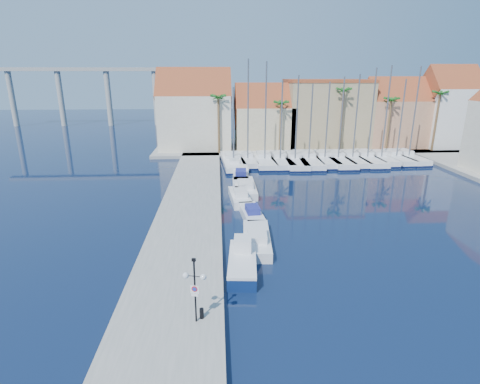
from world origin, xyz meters
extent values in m
plane|color=#081632|center=(0.00, 0.00, 0.00)|extent=(260.00, 260.00, 0.00)
cube|color=gray|center=(-9.00, 13.50, 0.25)|extent=(6.00, 77.00, 0.50)
cube|color=gray|center=(10.00, 48.00, 0.25)|extent=(54.00, 16.00, 0.50)
cylinder|color=black|center=(-7.47, -1.82, 2.33)|extent=(0.09, 0.09, 3.67)
cylinder|color=black|center=(-7.69, -1.76, 3.16)|extent=(0.46, 0.15, 0.05)
cylinder|color=black|center=(-7.25, -1.87, 3.16)|extent=(0.46, 0.15, 0.05)
sphere|color=white|center=(-7.92, -1.71, 3.16)|extent=(0.33, 0.33, 0.33)
sphere|color=white|center=(-7.03, -1.93, 3.16)|extent=(0.33, 0.33, 0.33)
cube|color=black|center=(-7.47, -1.82, 4.08)|extent=(0.22, 0.16, 0.15)
cube|color=white|center=(-7.49, -1.87, 2.43)|extent=(0.45, 0.14, 0.46)
cylinder|color=red|center=(-7.49, -1.89, 2.47)|extent=(0.31, 0.09, 0.31)
cylinder|color=#1933A5|center=(-7.49, -1.90, 2.47)|extent=(0.22, 0.06, 0.22)
cube|color=white|center=(-7.49, -1.87, 2.10)|extent=(0.36, 0.11, 0.13)
cylinder|color=black|center=(-7.19, -1.57, 0.79)|extent=(0.23, 0.23, 0.57)
cube|color=navy|center=(-4.66, 4.23, 0.42)|extent=(2.28, 5.66, 0.83)
cube|color=white|center=(-4.66, 4.23, 0.92)|extent=(2.28, 5.66, 0.18)
cube|color=white|center=(-4.57, 5.33, 1.43)|extent=(1.31, 1.57, 1.01)
cube|color=white|center=(-3.27, 8.25, 0.40)|extent=(2.48, 6.57, 0.80)
cube|color=white|center=(-3.31, 7.61, 1.10)|extent=(1.59, 2.35, 0.60)
cube|color=white|center=(-3.18, 13.84, 0.40)|extent=(2.13, 5.26, 0.80)
cube|color=navy|center=(-3.13, 13.33, 1.10)|extent=(1.32, 1.90, 0.60)
cube|color=white|center=(-3.98, 18.92, 0.40)|extent=(2.26, 5.87, 0.80)
cube|color=white|center=(-3.94, 18.34, 1.10)|extent=(1.43, 2.10, 0.60)
cube|color=white|center=(-3.19, 22.29, 0.40)|extent=(2.36, 7.32, 0.80)
cube|color=white|center=(-3.20, 21.56, 1.10)|extent=(1.65, 2.56, 0.60)
cube|color=white|center=(-3.33, 27.46, 0.40)|extent=(2.30, 6.09, 0.80)
cube|color=navy|center=(-3.37, 26.86, 1.10)|extent=(1.47, 2.18, 0.60)
cube|color=white|center=(-3.92, 33.52, 0.40)|extent=(2.26, 6.58, 0.80)
cube|color=white|center=(-3.94, 32.86, 1.10)|extent=(1.52, 2.32, 0.60)
cube|color=white|center=(-3.27, 38.05, 0.40)|extent=(2.54, 7.28, 0.80)
cube|color=white|center=(-3.29, 37.33, 1.10)|extent=(1.69, 2.57, 0.60)
cube|color=white|center=(-3.98, 35.13, 0.50)|extent=(3.73, 11.79, 1.00)
cube|color=#0B1438|center=(-3.98, 35.13, 0.18)|extent=(3.79, 11.86, 0.28)
cube|color=white|center=(-4.05, 36.29, 1.30)|extent=(2.33, 3.61, 0.60)
cylinder|color=slate|center=(-3.94, 34.55, 6.08)|extent=(0.20, 0.20, 10.15)
cube|color=white|center=(-1.83, 35.97, 0.50)|extent=(2.63, 8.71, 1.00)
cube|color=#0B1438|center=(-1.83, 35.97, 0.18)|extent=(2.69, 8.77, 0.28)
cube|color=white|center=(-1.87, 36.83, 1.30)|extent=(1.68, 2.65, 0.60)
cylinder|color=slate|center=(-1.81, 35.54, 7.94)|extent=(0.20, 0.20, 13.88)
cube|color=white|center=(0.67, 35.65, 0.50)|extent=(2.77, 10.35, 1.00)
cube|color=#0B1438|center=(0.67, 35.65, 0.18)|extent=(2.83, 10.41, 0.28)
cube|color=white|center=(0.66, 36.69, 1.30)|extent=(1.91, 3.11, 0.60)
cylinder|color=slate|center=(0.67, 35.14, 7.76)|extent=(0.20, 0.20, 13.52)
cube|color=white|center=(2.94, 35.73, 0.50)|extent=(3.33, 10.65, 1.00)
cube|color=#0B1438|center=(2.94, 35.73, 0.18)|extent=(3.40, 10.71, 0.28)
cube|color=white|center=(2.88, 36.78, 1.30)|extent=(2.09, 3.26, 0.60)
cylinder|color=slate|center=(2.97, 35.20, 6.53)|extent=(0.20, 0.20, 11.07)
cube|color=white|center=(5.16, 35.44, 0.50)|extent=(3.32, 11.24, 1.00)
cube|color=#0B1438|center=(5.16, 35.44, 0.18)|extent=(3.38, 11.30, 0.28)
cube|color=white|center=(5.20, 36.55, 1.30)|extent=(2.15, 3.42, 0.60)
cylinder|color=slate|center=(5.14, 34.88, 6.86)|extent=(0.20, 0.20, 11.72)
cube|color=white|center=(7.30, 35.81, 0.50)|extent=(3.67, 11.85, 1.00)
cube|color=#0B1438|center=(7.30, 35.81, 0.18)|extent=(3.73, 11.91, 0.28)
cube|color=white|center=(7.36, 36.98, 1.30)|extent=(2.32, 3.62, 0.60)
cylinder|color=slate|center=(7.27, 35.22, 6.27)|extent=(0.20, 0.20, 10.53)
cube|color=white|center=(9.77, 36.01, 0.50)|extent=(2.79, 10.45, 1.00)
cube|color=#0B1438|center=(9.77, 36.01, 0.18)|extent=(2.85, 10.51, 0.28)
cube|color=white|center=(9.78, 37.05, 1.30)|extent=(1.92, 3.14, 0.60)
cylinder|color=slate|center=(9.77, 35.49, 6.41)|extent=(0.20, 0.20, 10.83)
cube|color=white|center=(11.71, 35.73, 0.50)|extent=(2.97, 11.25, 1.00)
cube|color=#0B1438|center=(11.71, 35.73, 0.18)|extent=(3.03, 11.31, 0.28)
cube|color=white|center=(11.70, 36.86, 1.30)|extent=(2.06, 3.38, 0.60)
cylinder|color=slate|center=(11.71, 35.17, 6.77)|extent=(0.20, 0.20, 11.54)
cube|color=white|center=(13.94, 35.86, 0.50)|extent=(2.81, 10.28, 1.00)
cube|color=#0B1438|center=(13.94, 35.86, 0.18)|extent=(2.87, 10.34, 0.28)
cube|color=white|center=(13.93, 36.88, 1.30)|extent=(1.91, 3.10, 0.60)
cylinder|color=slate|center=(13.95, 35.34, 6.93)|extent=(0.20, 0.20, 11.85)
cube|color=white|center=(16.30, 36.03, 0.50)|extent=(2.94, 11.01, 1.00)
cube|color=#0B1438|center=(16.30, 36.03, 0.18)|extent=(3.00, 11.07, 0.28)
cube|color=white|center=(16.31, 37.13, 1.30)|extent=(2.02, 3.31, 0.60)
cylinder|color=slate|center=(16.30, 35.48, 7.37)|extent=(0.20, 0.20, 12.73)
cube|color=white|center=(18.44, 35.92, 0.50)|extent=(2.52, 8.79, 1.00)
cube|color=#0B1438|center=(18.44, 35.92, 0.18)|extent=(2.58, 8.86, 0.28)
cube|color=white|center=(18.41, 36.79, 1.30)|extent=(1.66, 2.66, 0.60)
cylinder|color=slate|center=(18.45, 35.49, 7.53)|extent=(0.20, 0.20, 13.05)
cube|color=white|center=(20.92, 36.32, 0.50)|extent=(3.15, 9.44, 1.00)
cube|color=#0B1438|center=(20.92, 36.32, 0.18)|extent=(3.21, 9.50, 0.28)
cube|color=white|center=(20.85, 37.25, 1.30)|extent=(1.90, 2.91, 0.60)
cylinder|color=slate|center=(20.96, 35.86, 6.59)|extent=(0.20, 0.20, 11.18)
cube|color=white|center=(22.92, 36.44, 0.50)|extent=(3.12, 9.59, 1.00)
cube|color=#0B1438|center=(22.92, 36.44, 0.18)|extent=(3.18, 9.66, 0.28)
cube|color=white|center=(22.86, 37.39, 1.30)|extent=(1.91, 2.95, 0.60)
cylinder|color=slate|center=(22.96, 35.97, 7.48)|extent=(0.20, 0.20, 12.97)
cube|color=beige|center=(-10.00, 47.00, 5.00)|extent=(12.00, 9.00, 9.00)
cube|color=maroon|center=(-10.00, 47.00, 9.50)|extent=(12.30, 9.00, 9.00)
cube|color=tan|center=(2.00, 47.00, 4.00)|extent=(10.00, 8.00, 7.00)
cube|color=maroon|center=(2.00, 47.00, 7.50)|extent=(10.30, 8.00, 8.00)
cube|color=tan|center=(13.00, 48.00, 6.00)|extent=(14.00, 10.00, 11.00)
cube|color=maroon|center=(13.00, 48.00, 11.75)|extent=(14.20, 10.20, 0.50)
cube|color=tan|center=(25.00, 47.00, 4.50)|extent=(10.00, 8.00, 8.00)
cube|color=maroon|center=(25.00, 47.00, 8.50)|extent=(10.30, 8.00, 8.00)
cube|color=white|center=(34.00, 46.00, 5.50)|extent=(8.00, 8.00, 10.00)
cube|color=maroon|center=(34.00, 46.00, 10.50)|extent=(8.30, 8.00, 8.00)
cylinder|color=brown|center=(-6.00, 42.00, 5.00)|extent=(0.36, 0.36, 9.00)
sphere|color=#1B5F1D|center=(-6.00, 42.00, 9.35)|extent=(2.60, 2.60, 2.60)
cylinder|color=brown|center=(4.00, 42.00, 4.50)|extent=(0.36, 0.36, 8.00)
sphere|color=#1B5F1D|center=(4.00, 42.00, 8.35)|extent=(2.60, 2.60, 2.60)
cylinder|color=brown|center=(14.00, 42.00, 5.50)|extent=(0.36, 0.36, 10.00)
sphere|color=#1B5F1D|center=(14.00, 42.00, 10.35)|extent=(2.60, 2.60, 2.60)
cylinder|color=brown|center=(22.00, 42.00, 4.75)|extent=(0.36, 0.36, 8.50)
sphere|color=#1B5F1D|center=(22.00, 42.00, 8.85)|extent=(2.60, 2.60, 2.60)
cylinder|color=brown|center=(30.00, 42.00, 5.25)|extent=(0.36, 0.36, 9.50)
sphere|color=#1B5F1D|center=(30.00, 42.00, 9.85)|extent=(2.60, 2.60, 2.60)
cube|color=#9E9E99|center=(-38.00, 82.00, 14.00)|extent=(48.00, 2.20, 0.90)
cylinder|color=#9E9E99|center=(-58.00, 82.00, 7.00)|extent=(1.40, 1.40, 14.00)
cylinder|color=#9E9E99|center=(-46.00, 82.00, 7.00)|extent=(1.40, 1.40, 14.00)
cylinder|color=#9E9E99|center=(-34.00, 82.00, 7.00)|extent=(1.40, 1.40, 14.00)
cylinder|color=#9E9E99|center=(-22.00, 82.00, 7.00)|extent=(1.40, 1.40, 14.00)
camera|label=1|loc=(-6.17, -18.55, 12.85)|focal=28.00mm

